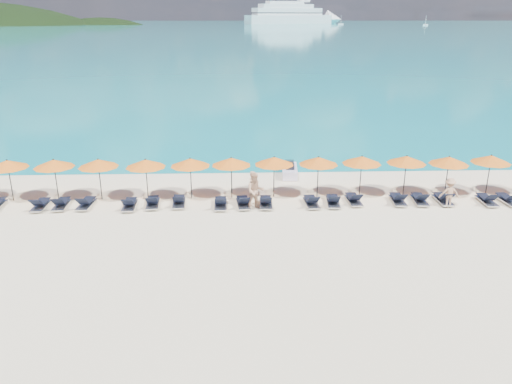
{
  "coord_description": "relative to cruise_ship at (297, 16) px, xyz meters",
  "views": [
    {
      "loc": [
        -0.83,
        -19.86,
        9.3
      ],
      "look_at": [
        0.0,
        3.0,
        1.2
      ],
      "focal_mm": 35.0,
      "sensor_mm": 36.0,
      "label": 1
    }
  ],
  "objects": [
    {
      "name": "ground",
      "position": [
        -73.01,
        -623.27,
        -9.61
      ],
      "size": [
        1400.0,
        1400.0,
        0.0
      ],
      "primitive_type": "plane",
      "color": "beige"
    },
    {
      "name": "sea",
      "position": [
        -73.01,
        36.73,
        -9.6
      ],
      "size": [
        1600.0,
        1300.0,
        0.01
      ],
      "primitive_type": "cube",
      "color": "#1FA9B2",
      "rests_on": "ground"
    },
    {
      "name": "headland_small",
      "position": [
        -223.01,
        -63.27,
        -44.61
      ],
      "size": [
        162.0,
        126.0,
        85.5
      ],
      "color": "black",
      "rests_on": "ground"
    },
    {
      "name": "cruise_ship",
      "position": [
        0.0,
        0.0,
        0.0
      ],
      "size": [
        129.56,
        73.7,
        36.92
      ],
      "rotation": [
        0.0,
        0.0,
        0.42
      ],
      "color": "white",
      "rests_on": "ground"
    },
    {
      "name": "sailboat_near",
      "position": [
        39.42,
        -73.4,
        -8.57
      ],
      "size": [
        5.51,
        1.84,
        10.1
      ],
      "color": "white",
      "rests_on": "ground"
    },
    {
      "name": "sailboat_far",
      "position": [
        117.22,
        -116.89,
        -8.64
      ],
      "size": [
        5.16,
        1.72,
        9.46
      ],
      "color": "white",
      "rests_on": "ground"
    },
    {
      "name": "jetski",
      "position": [
        -70.71,
        -613.95,
        -9.26
      ],
      "size": [
        1.05,
        2.41,
        0.84
      ],
      "rotation": [
        0.0,
        0.0,
        -0.08
      ],
      "color": "white",
      "rests_on": "ground"
    },
    {
      "name": "beachgoer_a",
      "position": [
        -73.09,
        -618.86,
        -8.7
      ],
      "size": [
        0.78,
        0.76,
        1.81
      ],
      "primitive_type": "imported",
      "rotation": [
        0.0,
        0.0,
        0.71
      ],
      "color": "tan",
      "rests_on": "ground"
    },
    {
      "name": "beachgoer_b",
      "position": [
        -73.02,
        -619.43,
        -8.66
      ],
      "size": [
        1.0,
        0.68,
        1.9
      ],
      "primitive_type": "imported",
      "rotation": [
        0.0,
        0.0,
        0.17
      ],
      "color": "tan",
      "rests_on": "ground"
    },
    {
      "name": "beachgoer_c",
      "position": [
        -63.1,
        -619.53,
        -8.83
      ],
      "size": [
        1.0,
        0.47,
        1.55
      ],
      "primitive_type": "imported",
      "rotation": [
        0.0,
        0.0,
        3.14
      ],
      "color": "tan",
      "rests_on": "ground"
    },
    {
      "name": "umbrella_1",
      "position": [
        -85.88,
        -617.75,
        -7.59
      ],
      "size": [
        2.1,
        2.1,
        2.28
      ],
      "color": "black",
      "rests_on": "ground"
    },
    {
      "name": "umbrella_2",
      "position": [
        -83.5,
        -617.72,
        -7.59
      ],
      "size": [
        2.1,
        2.1,
        2.28
      ],
      "color": "black",
      "rests_on": "ground"
    },
    {
      "name": "umbrella_3",
      "position": [
        -81.19,
        -617.75,
        -7.59
      ],
      "size": [
        2.1,
        2.1,
        2.28
      ],
      "color": "black",
      "rests_on": "ground"
    },
    {
      "name": "umbrella_4",
      "position": [
        -78.71,
        -617.87,
        -7.59
      ],
      "size": [
        2.1,
        2.1,
        2.28
      ],
      "color": "black",
      "rests_on": "ground"
    },
    {
      "name": "umbrella_5",
      "position": [
        -76.4,
        -617.75,
        -7.59
      ],
      "size": [
        2.1,
        2.1,
        2.28
      ],
      "color": "black",
      "rests_on": "ground"
    },
    {
      "name": "umbrella_6",
      "position": [
        -74.23,
        -617.7,
        -7.59
      ],
      "size": [
        2.1,
        2.1,
        2.28
      ],
      "color": "black",
      "rests_on": "ground"
    },
    {
      "name": "umbrella_7",
      "position": [
        -71.95,
        -617.63,
        -7.59
      ],
      "size": [
        2.1,
        2.1,
        2.28
      ],
      "color": "black",
      "rests_on": "ground"
    },
    {
      "name": "umbrella_8",
      "position": [
        -69.59,
        -617.72,
        -7.59
      ],
      "size": [
        2.1,
        2.1,
        2.28
      ],
      "color": "black",
      "rests_on": "ground"
    },
    {
      "name": "umbrella_9",
      "position": [
        -67.25,
        -617.65,
        -7.59
      ],
      "size": [
        2.1,
        2.1,
        2.28
      ],
      "color": "black",
      "rests_on": "ground"
    },
    {
      "name": "umbrella_10",
      "position": [
        -64.83,
        -617.67,
        -7.59
      ],
      "size": [
        2.1,
        2.1,
        2.28
      ],
      "color": "black",
      "rests_on": "ground"
    },
    {
      "name": "umbrella_11",
      "position": [
        -62.62,
        -617.91,
        -7.59
      ],
      "size": [
        2.1,
        2.1,
        2.28
      ],
      "color": "black",
      "rests_on": "ground"
    },
    {
      "name": "umbrella_12",
      "position": [
        -60.25,
        -617.72,
        -7.59
      ],
      "size": [
        2.1,
        2.1,
        2.28
      ],
      "color": "black",
      "rests_on": "ground"
    },
    {
      "name": "lounger_3",
      "position": [
        -83.97,
        -619.02,
        -9.37
      ],
      "size": [
        0.68,
        1.72,
        0.66
      ],
      "rotation": [
        0.0,
        0.0,
        0.04
      ],
      "color": "silver",
      "rests_on": "ground"
    },
    {
      "name": "lounger_4",
      "position": [
        -82.95,
        -618.94,
        -9.37
      ],
      "size": [
        0.71,
        1.73,
        0.66
      ],
      "rotation": [
        0.0,
        0.0,
        0.05
      ],
      "color": "silver",
      "rests_on": "ground"
    },
    {
      "name": "lounger_5",
      "position": [
        -81.7,
        -618.92,
        -9.37
      ],
      "size": [
        0.71,
        1.73,
        0.66
      ],
      "rotation": [
        0.0,
        0.0,
        -0.06
      ],
      "color": "silver",
      "rests_on": "ground"
    },
    {
      "name": "lounger_6",
      "position": [
        -79.44,
        -619.15,
        -9.37
      ],
      "size": [
        0.7,
        1.73,
        0.66
      ],
      "rotation": [
        0.0,
        0.0,
        0.05
      ],
      "color": "silver",
      "rests_on": "ground"
    },
    {
      "name": "lounger_7",
      "position": [
        -78.3,
        -618.91,
        -9.37
      ],
      "size": [
        0.76,
        1.75,
        0.66
      ],
      "rotation": [
        0.0,
        0.0,
        0.09
      ],
      "color": "silver",
      "rests_on": "ground"
    },
    {
      "name": "lounger_8",
      "position": [
        -76.96,
        -618.82,
        -9.37
      ],
      "size": [
        0.73,
        1.74,
        0.66
      ],
      "rotation": [
        0.0,
        0.0,
        0.07
      ],
      "color": "silver",
      "rests_on": "ground"
    },
    {
      "name": "lounger_9",
      "position": [
        -74.79,
        -619.18,
        -9.37
      ],
      "size": [
        0.66,
        1.71,
        0.66
      ],
      "rotation": [
        0.0,
        0.0,
        0.02
      ],
      "color": "silver",
      "rests_on": "ground"
    },
    {
      "name": "lounger_10",
      "position": [
        -73.62,
        -619.09,
        -9.37
      ],
      "size": [
        0.77,
        1.75,
        0.66
      ],
      "rotation": [
        0.0,
        0.0,
        0.09
      ],
      "color": "silver",
      "rests_on": "ground"
    },
    {
      "name": "lounger_11",
      "position": [
        -72.46,
        -619.1,
        -9.37
      ],
      "size": [
        0.66,
        1.71,
        0.66
      ],
      "rotation": [
        0.0,
        0.0,
        -0.02
      ],
      "color": "silver",
      "rests_on": "ground"
    },
    {
      "name": "lounger_12",
      "position": [
        -70.1,
        -619.12,
        -9.37
      ],
      "size": [
        0.71,
        1.73,
        0.66
      ],
      "rotation": [
        0.0,
        0.0,
        0.05
      ],
      "color": "silver",
      "rests_on": "ground"
    },
    {
      "name": "lounger_13",
      "position": [
        -68.95,
        -619.06,
        -9.37
      ],
      "size": [
        0.77,
        1.75,
        0.66
      ],
      "rotation": [
        0.0,
        0.0,
        -0.09
      ],
      "color": "silver",
      "rests_on": "ground"
    },
    {
      "name": "lounger_14",
      "position": [
        -67.83,
        -618.83,
        -9.37
      ],
      "size": [
        0.67,
        1.72,
        0.66
      ],
      "rotation": [
        0.0,
        0.0,
        0.03
      ],
      "color": "silver",
      "rests_on": "ground"
    },
    {
      "name": "lounger_15",
      "position": [
        -65.51,
        -618.91,
        -9.37
      ],
      "size": [
        0.72,
        1.73,
        0.66
      ],
      "rotation": [
        0.0,
        0.0,
        -0.06
      ],
      "color": "silver",
      "rests_on": "ground"
    },
    {
      "name": "lounger_16",
      "position": [
        -64.36,
        -618.93,
        -9.37
      ],
      "size": [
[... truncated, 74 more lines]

